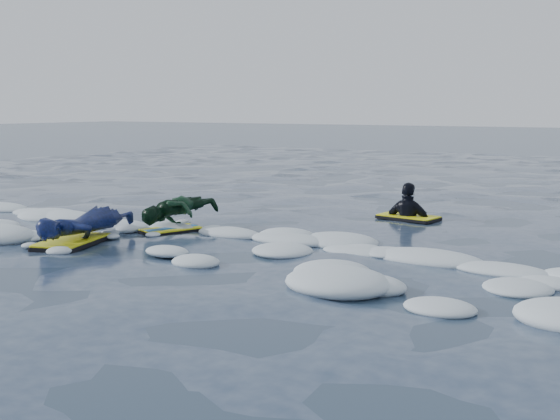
% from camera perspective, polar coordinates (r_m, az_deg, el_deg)
% --- Properties ---
extents(ground, '(120.00, 120.00, 0.00)m').
position_cam_1_polar(ground, '(8.82, -9.95, -3.75)').
color(ground, '#1C2F44').
rests_on(ground, ground).
extents(foam_band, '(12.00, 3.10, 0.30)m').
position_cam_1_polar(foam_band, '(9.60, -5.89, -2.68)').
color(foam_band, silver).
rests_on(foam_band, ground).
extents(prone_woman_unit, '(0.93, 1.77, 0.45)m').
position_cam_1_polar(prone_woman_unit, '(9.89, -15.65, -1.27)').
color(prone_woman_unit, black).
rests_on(prone_woman_unit, ground).
extents(prone_child_unit, '(0.80, 1.38, 0.51)m').
position_cam_1_polar(prone_child_unit, '(10.54, -8.19, -0.28)').
color(prone_child_unit, black).
rests_on(prone_child_unit, ground).
extents(waiting_rider_unit, '(1.05, 0.68, 1.46)m').
position_cam_1_polar(waiting_rider_unit, '(11.70, 10.37, -1.31)').
color(waiting_rider_unit, black).
rests_on(waiting_rider_unit, ground).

